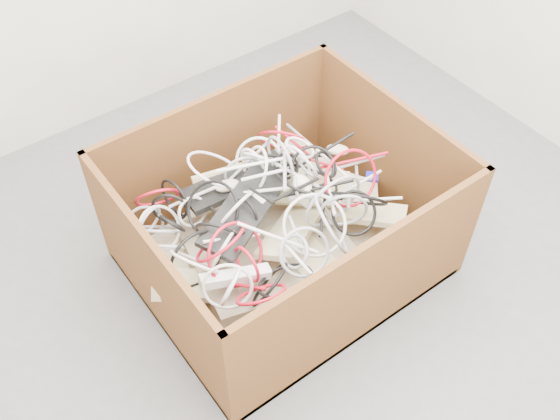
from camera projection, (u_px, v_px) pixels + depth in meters
ground at (311, 295)px, 2.53m from camera, size 3.00×3.00×0.00m
room_shell at (330, 10)px, 1.60m from camera, size 3.04×3.04×2.50m
cardboard_box at (280, 240)px, 2.52m from camera, size 1.11×0.93×0.58m
keyboard_pile at (272, 215)px, 2.45m from camera, size 1.11×0.69×0.32m
mice_scatter at (294, 213)px, 2.35m from camera, size 0.71×0.58×0.19m
power_strip_left at (237, 225)px, 2.28m from camera, size 0.29×0.11×0.12m
power_strip_right at (235, 277)px, 2.17m from camera, size 0.25×0.12×0.08m
vga_plug at (372, 177)px, 2.48m from camera, size 0.06×0.06×0.03m
cable_tangle at (262, 210)px, 2.29m from camera, size 1.02×0.79×0.40m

